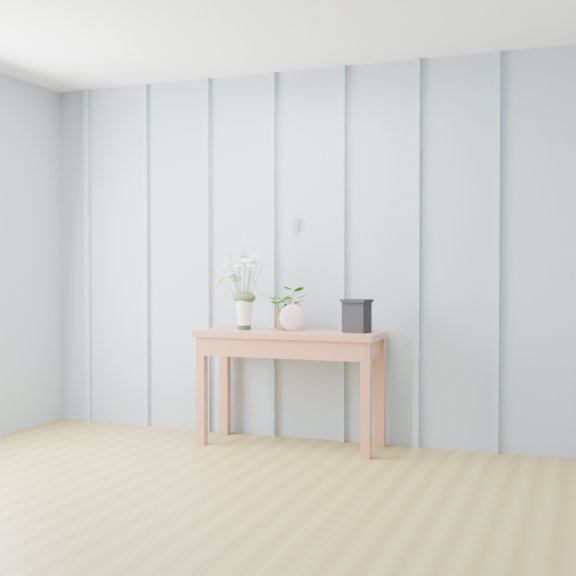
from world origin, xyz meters
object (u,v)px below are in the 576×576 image
at_px(daisy_vase, 244,278).
at_px(felt_disc_vessel, 293,318).
at_px(sideboard, 291,348).
at_px(carved_box, 357,315).

bearing_deg(daisy_vase, felt_disc_vessel, 0.24).
xyz_separation_m(sideboard, daisy_vase, (-0.32, -0.02, 0.46)).
relative_size(daisy_vase, felt_disc_vessel, 3.17).
height_order(sideboard, daisy_vase, daisy_vase).
height_order(daisy_vase, carved_box, daisy_vase).
bearing_deg(felt_disc_vessel, daisy_vase, 163.05).
distance_m(sideboard, daisy_vase, 0.56).
distance_m(daisy_vase, felt_disc_vessel, 0.43).
distance_m(sideboard, felt_disc_vessel, 0.20).
bearing_deg(felt_disc_vessel, carved_box, -14.66).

